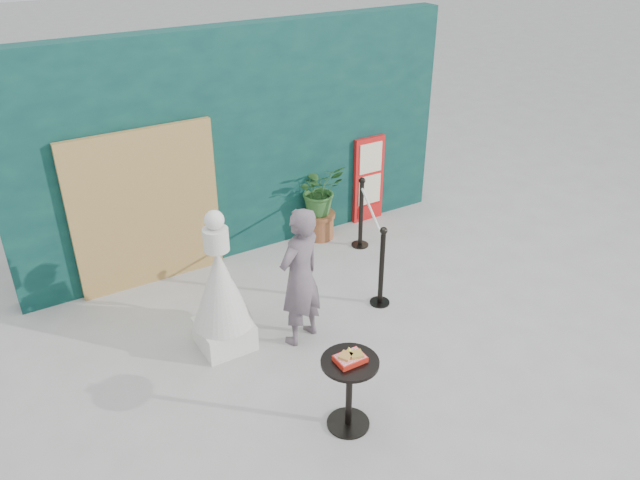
# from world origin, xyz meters

# --- Properties ---
(ground) EXTENTS (60.00, 60.00, 0.00)m
(ground) POSITION_xyz_m (0.00, 0.00, 0.00)
(ground) COLOR #ADAAA5
(ground) RESTS_ON ground
(back_wall) EXTENTS (6.00, 0.30, 3.00)m
(back_wall) POSITION_xyz_m (0.00, 3.15, 1.50)
(back_wall) COLOR #0A2C2D
(back_wall) RESTS_ON ground
(bamboo_fence) EXTENTS (1.80, 0.08, 2.00)m
(bamboo_fence) POSITION_xyz_m (-1.40, 2.94, 1.00)
(bamboo_fence) COLOR tan
(bamboo_fence) RESTS_ON ground
(woman) EXTENTS (0.68, 0.55, 1.59)m
(woman) POSITION_xyz_m (-0.41, 0.93, 0.80)
(woman) COLOR #64555E
(woman) RESTS_ON ground
(menu_board) EXTENTS (0.50, 0.07, 1.30)m
(menu_board) POSITION_xyz_m (1.90, 2.95, 0.65)
(menu_board) COLOR red
(menu_board) RESTS_ON ground
(statue) EXTENTS (0.64, 0.64, 1.63)m
(statue) POSITION_xyz_m (-1.18, 1.25, 0.67)
(statue) COLOR white
(statue) RESTS_ON ground
(cafe_table) EXTENTS (0.52, 0.52, 0.75)m
(cafe_table) POSITION_xyz_m (-0.68, -0.43, 0.50)
(cafe_table) COLOR black
(cafe_table) RESTS_ON ground
(food_basket) EXTENTS (0.26, 0.19, 0.11)m
(food_basket) POSITION_xyz_m (-0.67, -0.42, 0.79)
(food_basket) COLOR red
(food_basket) RESTS_ON cafe_table
(planter) EXTENTS (0.66, 0.57, 1.12)m
(planter) POSITION_xyz_m (0.98, 2.84, 0.65)
(planter) COLOR #955031
(planter) RESTS_ON ground
(stanchion_barrier) EXTENTS (0.84, 1.54, 1.03)m
(stanchion_barrier) POSITION_xyz_m (1.04, 1.68, 0.49)
(stanchion_barrier) COLOR black
(stanchion_barrier) RESTS_ON ground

